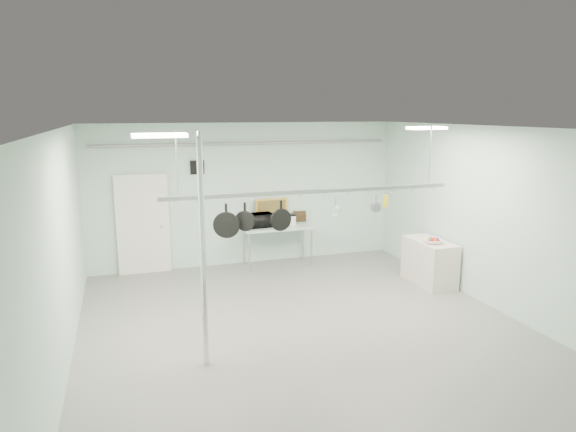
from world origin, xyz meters
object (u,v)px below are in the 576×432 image
object	(u,v)px
coffee_canister	(292,220)
skillet_left	(226,221)
chrome_pole	(203,253)
skillet_right	(281,216)
pot_rack	(313,190)
microwave	(260,220)
fruit_bowl	(433,241)
side_cabinet	(429,262)
skillet_mid	(245,216)
prep_table	(277,229)

from	to	relation	value
coffee_canister	skillet_left	world-z (taller)	skillet_left
coffee_canister	skillet_left	size ratio (longest dim) A/B	0.41
chrome_pole	coffee_canister	xyz separation A→B (m)	(2.66, 4.19, -0.59)
skillet_left	skillet_right	xyz separation A→B (m)	(0.87, 0.00, 0.02)
chrome_pole	skillet_left	bearing A→B (deg)	60.95
pot_rack	skillet_left	xyz separation A→B (m)	(-1.40, 0.00, -0.41)
microwave	fruit_bowl	world-z (taller)	microwave
side_cabinet	pot_rack	world-z (taller)	pot_rack
side_cabinet	coffee_canister	size ratio (longest dim) A/B	5.49
pot_rack	skillet_mid	bearing A→B (deg)	180.00
prep_table	chrome_pole	bearing A→B (deg)	-118.71
coffee_canister	skillet_right	size ratio (longest dim) A/B	0.44
side_cabinet	pot_rack	size ratio (longest dim) A/B	0.25
side_cabinet	coffee_canister	distance (m)	3.15
side_cabinet	skillet_right	bearing A→B (deg)	-162.47
side_cabinet	skillet_mid	xyz separation A→B (m)	(-4.06, -1.10, 1.42)
chrome_pole	coffee_canister	world-z (taller)	chrome_pole
pot_rack	skillet_right	size ratio (longest dim) A/B	9.77
microwave	skillet_left	world-z (taller)	skillet_left
fruit_bowl	coffee_canister	bearing A→B (deg)	131.22
prep_table	fruit_bowl	bearing A→B (deg)	-44.43
prep_table	microwave	distance (m)	0.46
chrome_pole	pot_rack	size ratio (longest dim) A/B	0.67
prep_table	microwave	xyz separation A→B (m)	(-0.40, 0.02, 0.23)
side_cabinet	fruit_bowl	xyz separation A→B (m)	(-0.08, -0.22, 0.49)
prep_table	skillet_mid	size ratio (longest dim) A/B	3.77
prep_table	pot_rack	world-z (taller)	pot_rack
skillet_mid	skillet_right	distance (m)	0.58
pot_rack	microwave	bearing A→B (deg)	89.94
chrome_pole	side_cabinet	world-z (taller)	chrome_pole
fruit_bowl	side_cabinet	bearing A→B (deg)	69.56
prep_table	pot_rack	distance (m)	3.61
chrome_pole	prep_table	bearing A→B (deg)	61.29
microwave	coffee_canister	distance (m)	0.76
chrome_pole	microwave	bearing A→B (deg)	65.75
side_cabinet	skillet_mid	distance (m)	4.44
pot_rack	coffee_canister	distance (m)	3.59
microwave	skillet_right	bearing A→B (deg)	75.11
side_cabinet	skillet_left	size ratio (longest dim) A/B	2.23
pot_rack	coffee_canister	world-z (taller)	pot_rack
side_cabinet	microwave	xyz separation A→B (m)	(-2.95, 2.22, 0.61)
skillet_right	skillet_left	bearing A→B (deg)	170.40
side_cabinet	skillet_left	distance (m)	4.69
skillet_left	skillet_right	distance (m)	0.87
chrome_pole	coffee_canister	size ratio (longest dim) A/B	14.65
prep_table	fruit_bowl	world-z (taller)	fruit_bowl
skillet_mid	skillet_right	xyz separation A→B (m)	(0.58, 0.00, -0.03)
skillet_mid	skillet_right	bearing A→B (deg)	31.29
chrome_pole	pot_rack	xyz separation A→B (m)	(1.90, 0.90, 0.63)
fruit_bowl	skillet_left	size ratio (longest dim) A/B	0.65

